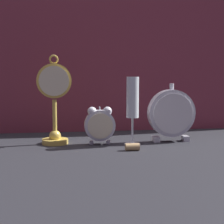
{
  "coord_description": "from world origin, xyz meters",
  "views": [
    {
      "loc": [
        -0.18,
        -1.12,
        0.24
      ],
      "look_at": [
        0.0,
        0.08,
        0.1
      ],
      "focal_mm": 60.0,
      "sensor_mm": 36.0,
      "label": 1
    }
  ],
  "objects_px": {
    "alarm_clock_twin_bell": "(100,124)",
    "wine_cork": "(132,147)",
    "mantel_clock_silver": "(171,114)",
    "champagne_flute": "(133,102)",
    "pocket_watch_on_stand": "(54,105)"
  },
  "relations": [
    {
      "from": "champagne_flute",
      "to": "wine_cork",
      "type": "height_order",
      "value": "champagne_flute"
    },
    {
      "from": "pocket_watch_on_stand",
      "to": "mantel_clock_silver",
      "type": "height_order",
      "value": "pocket_watch_on_stand"
    },
    {
      "from": "pocket_watch_on_stand",
      "to": "mantel_clock_silver",
      "type": "bearing_deg",
      "value": -2.35
    },
    {
      "from": "pocket_watch_on_stand",
      "to": "wine_cork",
      "type": "xyz_separation_m",
      "value": [
        0.23,
        -0.14,
        -0.12
      ]
    },
    {
      "from": "pocket_watch_on_stand",
      "to": "alarm_clock_twin_bell",
      "type": "bearing_deg",
      "value": -10.33
    },
    {
      "from": "mantel_clock_silver",
      "to": "wine_cork",
      "type": "xyz_separation_m",
      "value": [
        -0.16,
        -0.12,
        -0.08
      ]
    },
    {
      "from": "mantel_clock_silver",
      "to": "champagne_flute",
      "type": "distance_m",
      "value": 0.15
    },
    {
      "from": "mantel_clock_silver",
      "to": "champagne_flute",
      "type": "height_order",
      "value": "champagne_flute"
    },
    {
      "from": "pocket_watch_on_stand",
      "to": "mantel_clock_silver",
      "type": "distance_m",
      "value": 0.39
    },
    {
      "from": "alarm_clock_twin_bell",
      "to": "pocket_watch_on_stand",
      "type": "bearing_deg",
      "value": 169.67
    },
    {
      "from": "alarm_clock_twin_bell",
      "to": "wine_cork",
      "type": "height_order",
      "value": "alarm_clock_twin_bell"
    },
    {
      "from": "pocket_watch_on_stand",
      "to": "wine_cork",
      "type": "bearing_deg",
      "value": -30.6
    },
    {
      "from": "champagne_flute",
      "to": "wine_cork",
      "type": "relative_size",
      "value": 5.2
    },
    {
      "from": "alarm_clock_twin_bell",
      "to": "wine_cork",
      "type": "xyz_separation_m",
      "value": [
        0.09,
        -0.11,
        -0.06
      ]
    },
    {
      "from": "alarm_clock_twin_bell",
      "to": "mantel_clock_silver",
      "type": "bearing_deg",
      "value": 2.46
    }
  ]
}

